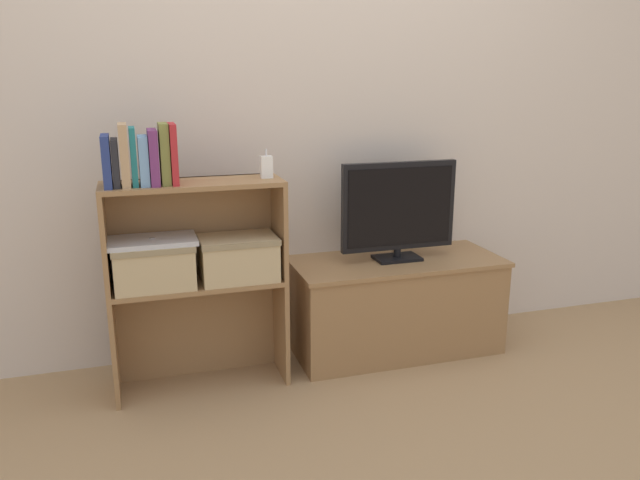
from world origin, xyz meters
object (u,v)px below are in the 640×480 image
storage_basket_left (154,263)px  laptop (152,241)px  book_navy (106,161)px  book_plum (153,157)px  baby_monitor (266,167)px  tv_stand (395,305)px  tv (399,209)px  book_crimson (173,154)px  book_tan (124,155)px  storage_basket_right (238,256)px  book_charcoal (115,163)px  book_teal (133,157)px  book_olive (164,154)px  book_skyblue (144,161)px

storage_basket_left → laptop: bearing=0.0°
book_navy → book_plum: size_ratio=0.92×
baby_monitor → tv_stand: bearing=7.5°
tv → baby_monitor: size_ratio=4.62×
book_crimson → storage_basket_left: 0.46m
book_tan → storage_basket_right: book_tan is taller
book_charcoal → storage_basket_left: size_ratio=0.56×
baby_monitor → storage_basket_left: size_ratio=0.37×
book_crimson → baby_monitor: 0.39m
baby_monitor → storage_basket_right: baby_monitor is taller
tv → storage_basket_left: tv is taller
book_teal → baby_monitor: book_teal is taller
book_crimson → book_tan: bearing=180.0°
tv_stand → book_navy: size_ratio=5.08×
book_olive → laptop: bearing=170.2°
tv_stand → book_plum: book_plum is taller
laptop → tv: bearing=5.0°
laptop → book_charcoal: bearing=-174.2°
book_navy → book_charcoal: bearing=0.0°
baby_monitor → storage_basket_left: bearing=-178.2°
tv_stand → book_plum: bearing=-174.2°
tv → book_teal: size_ratio=2.49×
book_navy → storage_basket_left: bearing=4.6°
book_teal → storage_basket_left: book_teal is taller
book_charcoal → storage_basket_right: 0.63m
book_tan → book_skyblue: bearing=0.0°
book_skyblue → storage_basket_left: 0.43m
book_olive → book_skyblue: bearing=180.0°
book_teal → tv: bearing=5.4°
storage_basket_left → storage_basket_right: same height
baby_monitor → book_plum: bearing=-176.7°
book_tan → book_crimson: book_tan is taller
book_teal → book_skyblue: book_teal is taller
tv → storage_basket_left: (-1.15, -0.10, -0.13)m
tv_stand → book_charcoal: bearing=-174.9°
storage_basket_right → book_teal: bearing=-178.3°
book_skyblue → storage_basket_left: (0.01, 0.01, -0.43)m
tv_stand → book_plum: 1.38m
book_tan → book_plum: bearing=0.0°
book_tan → baby_monitor: 0.58m
book_charcoal → book_crimson: book_crimson is taller
book_skyblue → tv: bearing=5.5°
tv → book_plum: 1.17m
book_olive → book_charcoal: bearing=180.0°
tv_stand → book_teal: book_teal is taller
book_plum → book_olive: 0.04m
book_skyblue → baby_monitor: bearing=3.1°
tv → book_tan: (-1.23, -0.11, 0.32)m
tv → storage_basket_left: 1.16m
book_plum → book_skyblue: bearing=180.0°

